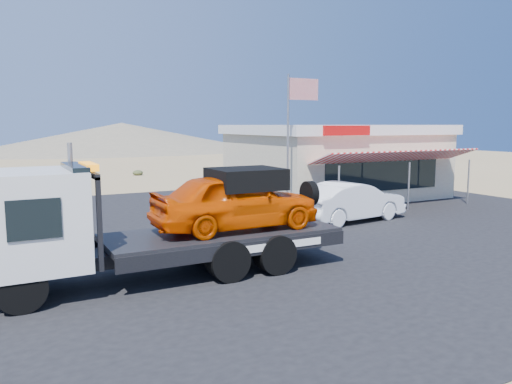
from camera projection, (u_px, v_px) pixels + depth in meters
ground at (233, 253)px, 15.34m from camera, size 120.00×120.00×0.00m
asphalt_lot at (247, 229)px, 18.89m from camera, size 32.00×24.00×0.02m
tow_truck at (162, 216)px, 12.71m from camera, size 9.03×2.68×3.02m
white_sedan at (351, 201)px, 20.35m from camera, size 5.04×2.28×1.60m
jerky_store at (335, 160)px, 27.79m from camera, size 10.40×9.97×3.90m
flagpole at (293, 129)px, 21.06m from camera, size 1.55×0.10×6.00m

